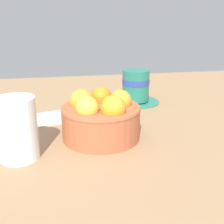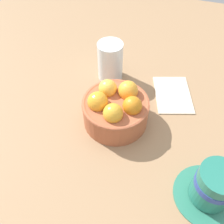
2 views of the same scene
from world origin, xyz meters
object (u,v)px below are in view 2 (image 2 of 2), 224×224
at_px(coffee_cup, 213,187).
at_px(folded_napkin, 173,94).
at_px(terracotta_bowl, 116,108).
at_px(water_glass, 110,61).

height_order(coffee_cup, folded_napkin, coffee_cup).
relative_size(terracotta_bowl, folded_napkin, 1.14).
bearing_deg(terracotta_bowl, coffee_cup, 59.75).
bearing_deg(coffee_cup, terracotta_bowl, -120.25).
xyz_separation_m(terracotta_bowl, water_glass, (-0.14, -0.06, 0.01)).
distance_m(terracotta_bowl, folded_napkin, 0.17).
xyz_separation_m(coffee_cup, folded_napkin, (-0.25, -0.10, -0.04)).
bearing_deg(water_glass, folded_napkin, 82.68).
xyz_separation_m(water_glass, folded_napkin, (0.02, 0.17, -0.05)).
xyz_separation_m(coffee_cup, water_glass, (-0.27, -0.27, 0.01)).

